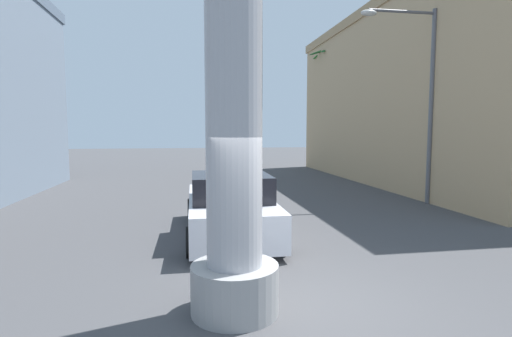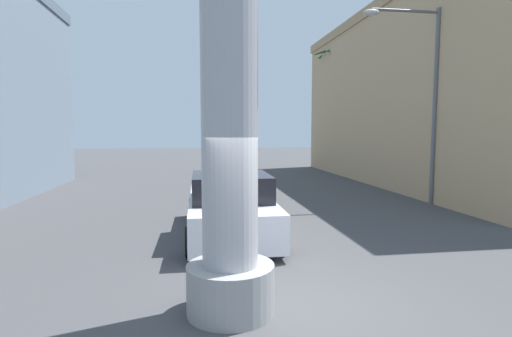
# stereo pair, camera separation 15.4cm
# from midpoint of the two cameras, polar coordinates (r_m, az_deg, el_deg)

# --- Properties ---
(ground_plane) EXTENTS (90.94, 90.94, 0.00)m
(ground_plane) POSITION_cam_midpoint_polar(r_m,az_deg,el_deg) (15.75, -3.38, -4.05)
(ground_plane) COLOR #424244
(building_right) EXTENTS (7.74, 18.92, 8.55)m
(building_right) POSITION_cam_midpoint_polar(r_m,az_deg,el_deg) (22.22, 24.85, 9.30)
(building_right) COLOR tan
(building_right) RESTS_ON ground
(street_lamp) EXTENTS (2.78, 0.28, 6.74)m
(street_lamp) POSITION_cam_midpoint_polar(r_m,az_deg,el_deg) (15.17, 23.09, 10.87)
(street_lamp) COLOR #59595E
(street_lamp) RESTS_ON ground
(car_lead) EXTENTS (2.13, 4.87, 1.56)m
(car_lead) POSITION_cam_midpoint_polar(r_m,az_deg,el_deg) (9.91, -3.27, -5.55)
(car_lead) COLOR black
(car_lead) RESTS_ON ground
(palm_tree_far_right) EXTENTS (2.71, 2.43, 7.91)m
(palm_tree_far_right) POSITION_cam_midpoint_polar(r_m,az_deg,el_deg) (26.69, 11.02, 10.11)
(palm_tree_far_right) COLOR brown
(palm_tree_far_right) RESTS_ON ground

